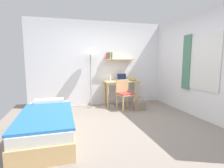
{
  "coord_description": "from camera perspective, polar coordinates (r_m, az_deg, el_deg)",
  "views": [
    {
      "loc": [
        -1.2,
        -3.46,
        1.42
      ],
      "look_at": [
        -0.07,
        0.51,
        0.85
      ],
      "focal_mm": 28.23,
      "sensor_mm": 36.0,
      "label": 1
    }
  ],
  "objects": [
    {
      "name": "laptop",
      "position": [
        5.58,
        3.33,
        1.68
      ],
      "size": [
        0.3,
        0.23,
        0.22
      ],
      "color": "black",
      "rests_on": "desk"
    },
    {
      "name": "wall_right",
      "position": [
        4.73,
        27.17,
        5.59
      ],
      "size": [
        0.1,
        4.4,
        2.6
      ],
      "color": "white",
      "rests_on": "ground_plane"
    },
    {
      "name": "desk_chair",
      "position": [
        5.07,
        4.07,
        -2.83
      ],
      "size": [
        0.52,
        0.49,
        0.85
      ],
      "color": "tan",
      "rests_on": "ground_plane"
    },
    {
      "name": "desk",
      "position": [
        5.51,
        3.07,
        -0.57
      ],
      "size": [
        1.08,
        0.51,
        0.77
      ],
      "color": "tan",
      "rests_on": "ground_plane"
    },
    {
      "name": "ground_plane",
      "position": [
        3.92,
        3.1,
        -13.35
      ],
      "size": [
        5.28,
        5.28,
        0.0
      ],
      "primitive_type": "plane",
      "color": "gray"
    },
    {
      "name": "book_stack",
      "position": [
        5.62,
        6.7,
        1.56
      ],
      "size": [
        0.18,
        0.23,
        0.09
      ],
      "color": "#4CA856",
      "rests_on": "desk"
    },
    {
      "name": "handbag",
      "position": [
        5.06,
        8.91,
        -7.02
      ],
      "size": [
        0.32,
        0.13,
        0.4
      ],
      "color": "gray",
      "rests_on": "ground_plane"
    },
    {
      "name": "wall_back",
      "position": [
        5.61,
        -3.51,
        6.63
      ],
      "size": [
        4.4,
        0.27,
        2.6
      ],
      "color": "white",
      "rests_on": "ground_plane"
    },
    {
      "name": "water_bottle",
      "position": [
        5.34,
        -0.66,
        1.92
      ],
      "size": [
        0.06,
        0.06,
        0.2
      ],
      "primitive_type": "cylinder",
      "color": "silver",
      "rests_on": "desk"
    },
    {
      "name": "standing_lamp",
      "position": [
        5.2,
        -7.03,
        9.61
      ],
      "size": [
        0.4,
        0.4,
        1.79
      ],
      "color": "#B2A893",
      "rests_on": "ground_plane"
    },
    {
      "name": "bed",
      "position": [
        3.54,
        -20.28,
        -12.09
      ],
      "size": [
        0.9,
        2.02,
        0.54
      ],
      "color": "tan",
      "rests_on": "ground_plane"
    }
  ]
}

